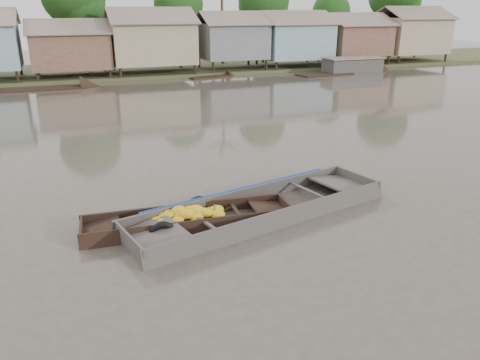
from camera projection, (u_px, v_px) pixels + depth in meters
name	position (u px, v px, depth m)	size (l,w,h in m)	color
ground	(274.00, 221.00, 12.45)	(120.00, 120.00, 0.00)	#4A4138
riverbank	(152.00, 35.00, 40.31)	(120.00, 12.47, 10.22)	#384723
banana_boat	(186.00, 220.00, 12.16)	(5.57, 1.76, 0.77)	black
viewer_boat	(260.00, 213.00, 12.83)	(7.91, 3.67, 0.62)	#3E3835
distant_boats	(282.00, 75.00, 37.54)	(48.69, 15.93, 1.38)	black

